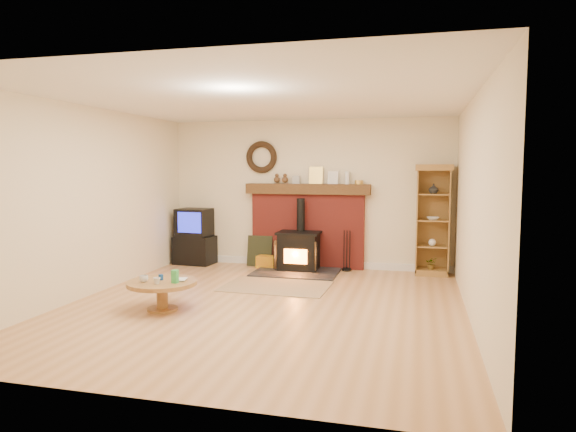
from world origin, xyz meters
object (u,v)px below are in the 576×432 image
(tv_unit, at_px, (195,237))
(coffee_table, at_px, (162,286))
(curio_cabinet, at_px, (433,220))
(wood_stove, at_px, (298,252))

(tv_unit, bearing_deg, coffee_table, -72.87)
(tv_unit, height_order, curio_cabinet, curio_cabinet)
(tv_unit, relative_size, coffee_table, 1.18)
(curio_cabinet, bearing_deg, coffee_table, -137.30)
(curio_cabinet, relative_size, coffee_table, 2.11)
(tv_unit, height_order, coffee_table, tv_unit)
(curio_cabinet, height_order, coffee_table, curio_cabinet)
(wood_stove, relative_size, tv_unit, 1.38)
(curio_cabinet, xyz_separation_m, coffee_table, (-3.29, -3.04, -0.61))
(curio_cabinet, distance_m, coffee_table, 4.52)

